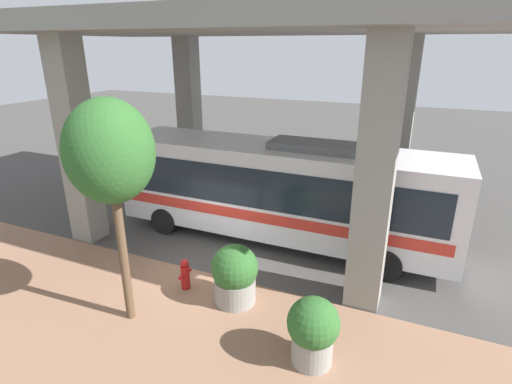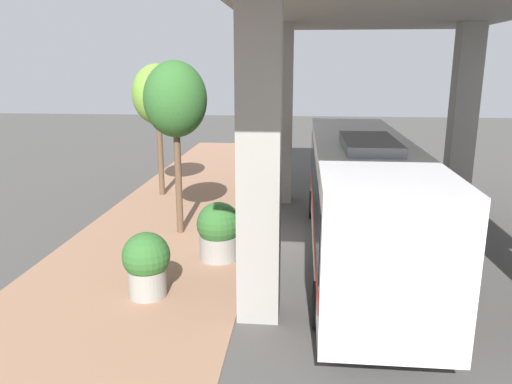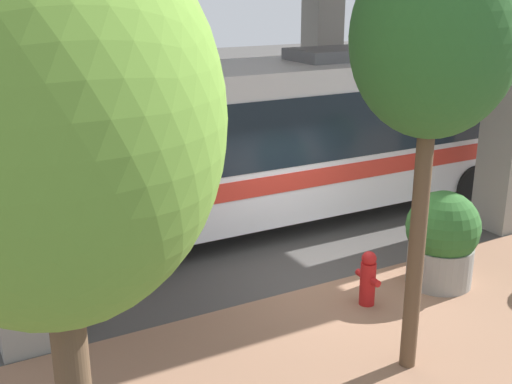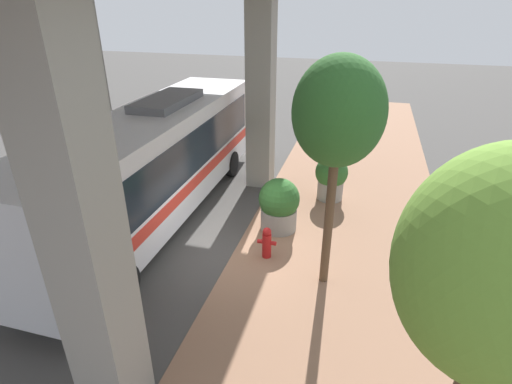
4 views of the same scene
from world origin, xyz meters
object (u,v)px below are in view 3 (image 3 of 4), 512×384
object	(u,v)px
planter_front	(442,239)
street_tree_far	(434,42)
fire_hydrant	(368,278)
street_tree_near	(47,127)
bus	(308,130)

from	to	relation	value
planter_front	street_tree_far	world-z (taller)	street_tree_far
fire_hydrant	street_tree_near	xyz separation A→B (m)	(-3.65, 5.42, 3.75)
bus	street_tree_near	world-z (taller)	street_tree_near
bus	fire_hydrant	xyz separation A→B (m)	(-3.98, 1.39, -1.53)
bus	street_tree_far	xyz separation A→B (m)	(-5.64, 1.99, 2.36)
street_tree_near	bus	bearing A→B (deg)	-41.77
fire_hydrant	street_tree_far	world-z (taller)	street_tree_far
bus	fire_hydrant	distance (m)	4.48
fire_hydrant	street_tree_far	xyz separation A→B (m)	(-1.66, 0.60, 3.89)
bus	street_tree_near	size ratio (longest dim) A/B	2.11
planter_front	street_tree_near	xyz separation A→B (m)	(-3.67, 7.00, 3.38)
fire_hydrant	street_tree_near	world-z (taller)	street_tree_near
planter_front	street_tree_far	bearing A→B (deg)	127.65
bus	fire_hydrant	world-z (taller)	bus
fire_hydrant	street_tree_near	size ratio (longest dim) A/B	0.17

